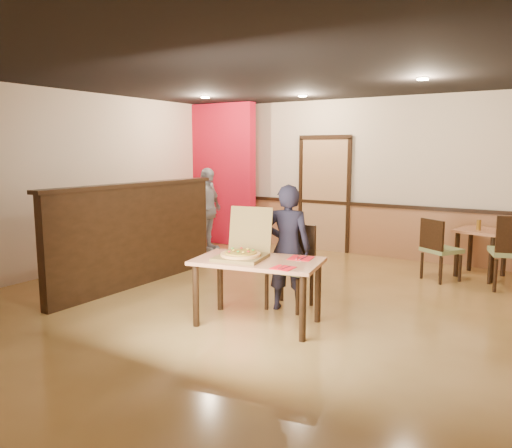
{
  "coord_description": "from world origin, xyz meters",
  "views": [
    {
      "loc": [
        3.07,
        -5.13,
        1.9
      ],
      "look_at": [
        -0.15,
        0.0,
        0.99
      ],
      "focal_mm": 35.0,
      "sensor_mm": 36.0,
      "label": 1
    }
  ],
  "objects_px": {
    "side_chair_left": "(438,247)",
    "pizza_box": "(242,252)",
    "diner_chair": "(292,262)",
    "side_chair_right": "(512,250)",
    "diner": "(288,248)",
    "main_table": "(258,269)",
    "side_table": "(481,241)",
    "condiment": "(479,225)",
    "passerby": "(207,210)"
  },
  "relations": [
    {
      "from": "diner_chair",
      "to": "side_table",
      "type": "distance_m",
      "value": 3.27
    },
    {
      "from": "main_table",
      "to": "pizza_box",
      "type": "distance_m",
      "value": 0.25
    },
    {
      "from": "diner",
      "to": "condiment",
      "type": "bearing_deg",
      "value": -137.43
    },
    {
      "from": "diner_chair",
      "to": "side_chair_left",
      "type": "xyz_separation_m",
      "value": [
        1.24,
        2.18,
        -0.04
      ]
    },
    {
      "from": "diner_chair",
      "to": "side_chair_right",
      "type": "xyz_separation_m",
      "value": [
        2.2,
        2.16,
        0.03
      ]
    },
    {
      "from": "diner_chair",
      "to": "diner",
      "type": "xyz_separation_m",
      "value": [
        0.02,
        -0.15,
        0.21
      ]
    },
    {
      "from": "diner",
      "to": "passerby",
      "type": "distance_m",
      "value": 3.65
    },
    {
      "from": "side_chair_left",
      "to": "diner",
      "type": "height_order",
      "value": "diner"
    },
    {
      "from": "main_table",
      "to": "side_table",
      "type": "relative_size",
      "value": 1.86
    },
    {
      "from": "passerby",
      "to": "side_table",
      "type": "bearing_deg",
      "value": -88.26
    },
    {
      "from": "main_table",
      "to": "pizza_box",
      "type": "bearing_deg",
      "value": 178.37
    },
    {
      "from": "side_chair_left",
      "to": "passerby",
      "type": "bearing_deg",
      "value": 34.48
    },
    {
      "from": "side_chair_right",
      "to": "diner",
      "type": "bearing_deg",
      "value": 30.28
    },
    {
      "from": "side_chair_left",
      "to": "side_table",
      "type": "bearing_deg",
      "value": -95.9
    },
    {
      "from": "main_table",
      "to": "side_chair_left",
      "type": "distance_m",
      "value": 3.2
    },
    {
      "from": "diner",
      "to": "main_table",
      "type": "bearing_deg",
      "value": 69.89
    },
    {
      "from": "side_chair_left",
      "to": "pizza_box",
      "type": "bearing_deg",
      "value": 97.13
    },
    {
      "from": "main_table",
      "to": "diner",
      "type": "xyz_separation_m",
      "value": [
        0.03,
        0.62,
        0.13
      ]
    },
    {
      "from": "side_chair_right",
      "to": "pizza_box",
      "type": "height_order",
      "value": "pizza_box"
    },
    {
      "from": "side_table",
      "to": "diner",
      "type": "height_order",
      "value": "diner"
    },
    {
      "from": "side_chair_left",
      "to": "condiment",
      "type": "bearing_deg",
      "value": -98.82
    },
    {
      "from": "main_table",
      "to": "diner_chair",
      "type": "bearing_deg",
      "value": 77.94
    },
    {
      "from": "passerby",
      "to": "diner",
      "type": "bearing_deg",
      "value": -134.49
    },
    {
      "from": "diner_chair",
      "to": "side_chair_right",
      "type": "relative_size",
      "value": 0.95
    },
    {
      "from": "diner",
      "to": "pizza_box",
      "type": "bearing_deg",
      "value": 54.86
    },
    {
      "from": "main_table",
      "to": "condiment",
      "type": "height_order",
      "value": "condiment"
    },
    {
      "from": "pizza_box",
      "to": "condiment",
      "type": "xyz_separation_m",
      "value": [
        1.88,
        3.48,
        -0.0
      ]
    },
    {
      "from": "side_table",
      "to": "condiment",
      "type": "relative_size",
      "value": 5.11
    },
    {
      "from": "main_table",
      "to": "diner",
      "type": "distance_m",
      "value": 0.63
    },
    {
      "from": "diner",
      "to": "side_chair_left",
      "type": "bearing_deg",
      "value": -134.57
    },
    {
      "from": "side_chair_right",
      "to": "passerby",
      "type": "relative_size",
      "value": 0.66
    },
    {
      "from": "side_chair_right",
      "to": "diner_chair",
      "type": "bearing_deg",
      "value": 28.09
    },
    {
      "from": "side_table",
      "to": "pizza_box",
      "type": "relative_size",
      "value": 1.16
    },
    {
      "from": "passerby",
      "to": "side_chair_right",
      "type": "bearing_deg",
      "value": -96.06
    },
    {
      "from": "diner",
      "to": "passerby",
      "type": "height_order",
      "value": "passerby"
    },
    {
      "from": "passerby",
      "to": "condiment",
      "type": "xyz_separation_m",
      "value": [
        4.57,
        0.62,
        0.01
      ]
    },
    {
      "from": "side_chair_left",
      "to": "pizza_box",
      "type": "xyz_separation_m",
      "value": [
        -1.43,
        -2.97,
        0.29
      ]
    },
    {
      "from": "diner",
      "to": "diner_chair",
      "type": "bearing_deg",
      "value": -100.04
    },
    {
      "from": "side_chair_left",
      "to": "side_table",
      "type": "height_order",
      "value": "side_chair_left"
    },
    {
      "from": "side_chair_right",
      "to": "condiment",
      "type": "relative_size",
      "value": 6.71
    },
    {
      "from": "side_table",
      "to": "pizza_box",
      "type": "height_order",
      "value": "pizza_box"
    },
    {
      "from": "side_chair_right",
      "to": "side_table",
      "type": "height_order",
      "value": "side_chair_right"
    },
    {
      "from": "diner_chair",
      "to": "passerby",
      "type": "xyz_separation_m",
      "value": [
        -2.89,
        2.06,
        0.24
      ]
    },
    {
      "from": "side_table",
      "to": "condiment",
      "type": "bearing_deg",
      "value": -110.01
    },
    {
      "from": "side_chair_right",
      "to": "condiment",
      "type": "height_order",
      "value": "side_chair_right"
    },
    {
      "from": "diner_chair",
      "to": "side_table",
      "type": "relative_size",
      "value": 1.25
    },
    {
      "from": "condiment",
      "to": "side_table",
      "type": "bearing_deg",
      "value": 69.99
    },
    {
      "from": "side_chair_left",
      "to": "diner",
      "type": "distance_m",
      "value": 2.64
    },
    {
      "from": "side_table",
      "to": "diner",
      "type": "distance_m",
      "value": 3.4
    },
    {
      "from": "main_table",
      "to": "condiment",
      "type": "bearing_deg",
      "value": 52.84
    }
  ]
}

